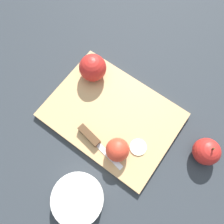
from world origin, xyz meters
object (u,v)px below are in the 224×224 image
(apple_half_right, at_px, (117,150))
(apple_half_left, at_px, (93,68))
(apple_whole, at_px, (206,151))
(bowl, at_px, (78,199))
(knife, at_px, (91,137))

(apple_half_right, bearing_deg, apple_half_left, -140.06)
(apple_whole, relative_size, bowl, 0.64)
(knife, xyz_separation_m, apple_whole, (0.32, 0.10, 0.01))
(apple_half_right, relative_size, bowl, 0.48)
(apple_half_left, height_order, bowl, apple_half_left)
(apple_half_right, bearing_deg, apple_whole, 112.88)
(bowl, bearing_deg, apple_half_left, 110.77)
(apple_half_right, bearing_deg, bowl, -16.54)
(apple_half_right, height_order, apple_whole, apple_whole)
(knife, distance_m, apple_whole, 0.33)
(apple_half_right, xyz_separation_m, bowl, (-0.04, -0.16, -0.02))
(apple_half_left, distance_m, bowl, 0.39)
(apple_half_left, distance_m, apple_half_right, 0.27)
(apple_half_left, height_order, apple_whole, apple_half_left)
(apple_half_left, bearing_deg, bowl, 46.37)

